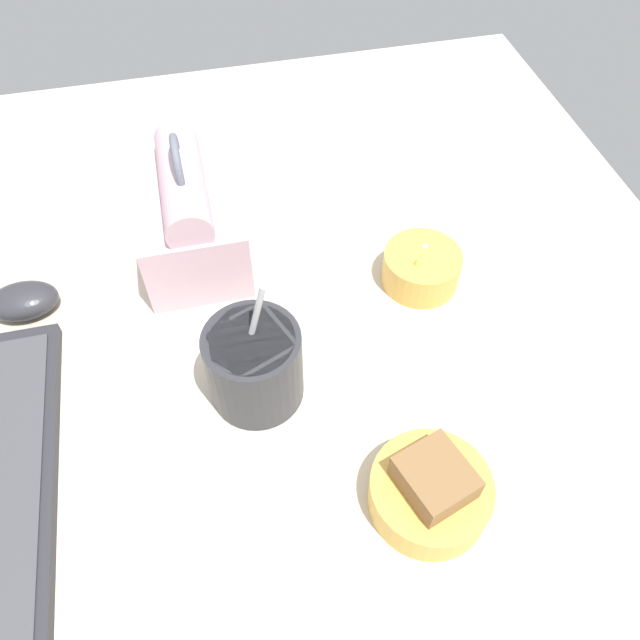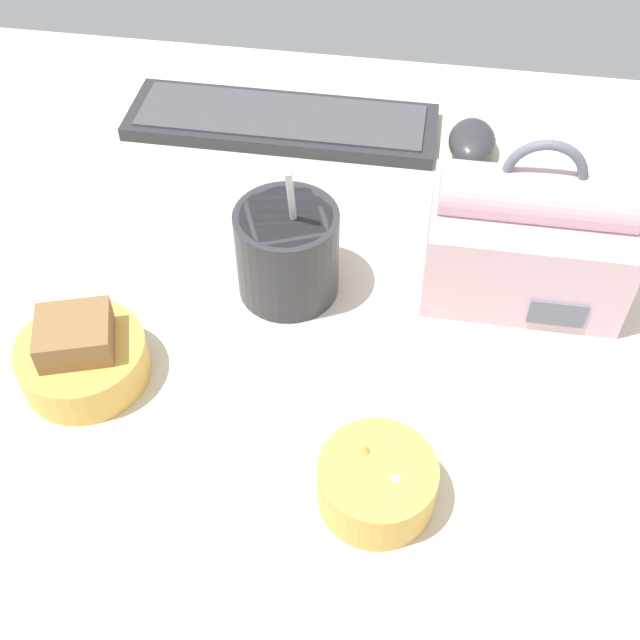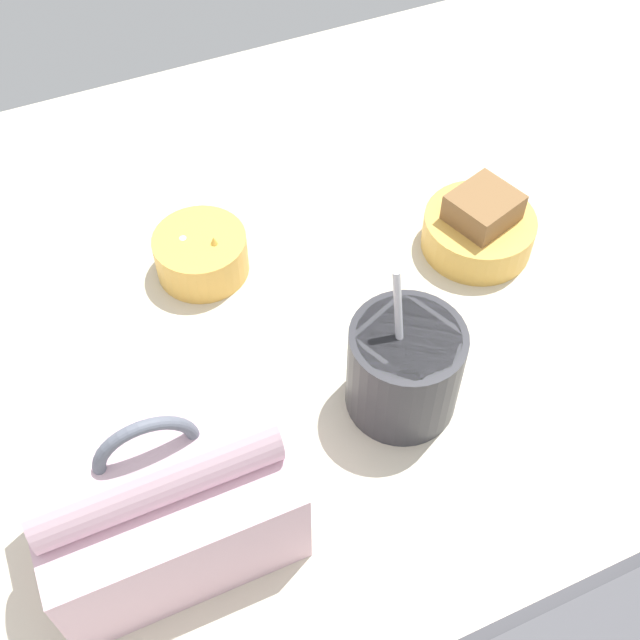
% 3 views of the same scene
% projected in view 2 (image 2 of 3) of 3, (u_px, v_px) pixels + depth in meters
% --- Properties ---
extents(desk_surface, '(1.40, 1.10, 0.02)m').
position_uv_depth(desk_surface, '(290.00, 341.00, 0.83)').
color(desk_surface, beige).
rests_on(desk_surface, ground).
extents(keyboard, '(0.41, 0.12, 0.02)m').
position_uv_depth(keyboard, '(282.00, 122.00, 1.06)').
color(keyboard, '#2D2D33').
rests_on(keyboard, desk_surface).
extents(lunch_bag, '(0.20, 0.14, 0.19)m').
position_uv_depth(lunch_bag, '(528.00, 238.00, 0.83)').
color(lunch_bag, beige).
rests_on(lunch_bag, desk_surface).
extents(soup_cup, '(0.11, 0.11, 0.17)m').
position_uv_depth(soup_cup, '(287.00, 251.00, 0.83)').
color(soup_cup, '#333338').
rests_on(soup_cup, desk_surface).
extents(bento_bowl_sandwich, '(0.12, 0.12, 0.08)m').
position_uv_depth(bento_bowl_sandwich, '(82.00, 356.00, 0.77)').
color(bento_bowl_sandwich, '#EAB24C').
rests_on(bento_bowl_sandwich, desk_surface).
extents(bento_bowl_snacks, '(0.10, 0.10, 0.06)m').
position_uv_depth(bento_bowl_snacks, '(377.00, 482.00, 0.68)').
color(bento_bowl_snacks, '#EAB24C').
rests_on(bento_bowl_snacks, desk_surface).
extents(computer_mouse, '(0.06, 0.09, 0.04)m').
position_uv_depth(computer_mouse, '(472.00, 141.00, 1.02)').
color(computer_mouse, '#333338').
rests_on(computer_mouse, desk_surface).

